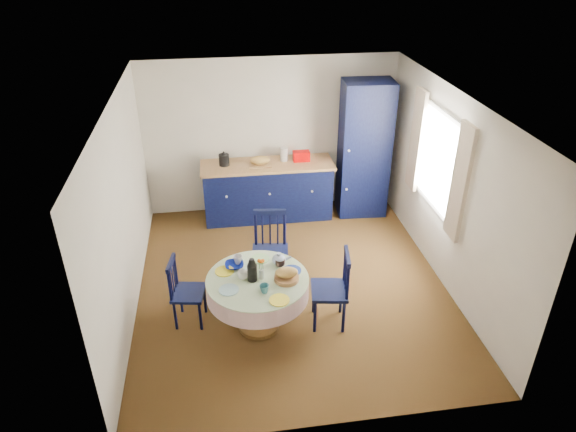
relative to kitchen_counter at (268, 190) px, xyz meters
name	(u,v)px	position (x,y,z in m)	size (l,w,h in m)	color
floor	(292,284)	(0.10, -1.90, -0.48)	(4.50, 4.50, 0.00)	black
ceiling	(293,101)	(0.10, -1.90, 2.02)	(4.50, 4.50, 0.00)	white
wall_back	(271,136)	(0.10, 0.35, 0.77)	(4.00, 0.02, 2.50)	beige
wall_left	(123,213)	(-1.90, -1.90, 0.77)	(0.02, 4.50, 2.50)	beige
wall_right	(448,190)	(2.10, -1.90, 0.77)	(0.02, 4.50, 2.50)	beige
window	(438,161)	(2.05, -1.60, 1.05)	(0.10, 1.74, 1.45)	white
kitchen_counter	(268,190)	(0.00, 0.00, 0.00)	(2.09, 0.67, 1.17)	black
pantry_cabinet	(364,150)	(1.54, -0.05, 0.61)	(0.80, 0.59, 2.19)	black
dining_table	(259,287)	(-0.41, -2.67, 0.11)	(1.17, 1.17, 0.98)	brown
chair_left	(185,291)	(-1.25, -2.43, -0.04)	(0.43, 0.44, 0.87)	black
chair_far	(270,250)	(-0.17, -1.83, 0.05)	(0.51, 0.50, 1.04)	black
chair_right	(333,289)	(0.46, -2.71, 0.02)	(0.48, 0.50, 0.98)	black
mug_a	(243,275)	(-0.58, -2.64, 0.27)	(0.12, 0.12, 0.09)	silver
mug_b	(264,289)	(-0.36, -2.93, 0.28)	(0.11, 0.11, 0.10)	#336F77
mug_c	(280,262)	(-0.13, -2.46, 0.28)	(0.12, 0.12, 0.10)	black
mug_d	(238,260)	(-0.61, -2.33, 0.28)	(0.11, 0.11, 0.10)	silver
cobalt_bowl	(234,265)	(-0.66, -2.41, 0.25)	(0.22, 0.22, 0.05)	navy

